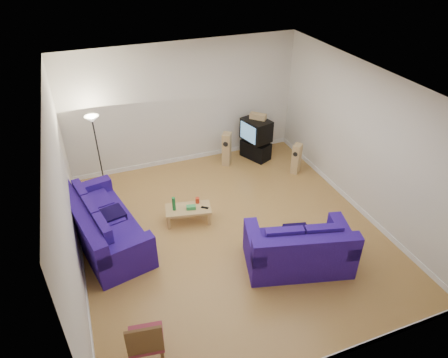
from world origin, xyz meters
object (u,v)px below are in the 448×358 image
object	(u,v)px
sofa_three_seat	(102,228)
television	(256,130)
sofa_loveseat	(299,251)
tv_stand	(256,150)
coffee_table	(188,210)

from	to	relation	value
sofa_three_seat	television	distance (m)	4.76
sofa_three_seat	sofa_loveseat	world-z (taller)	sofa_three_seat
sofa_loveseat	tv_stand	size ratio (longest dim) A/B	2.73
sofa_three_seat	sofa_loveseat	bearing A→B (deg)	46.91
sofa_loveseat	television	distance (m)	4.13
tv_stand	sofa_three_seat	bearing A→B (deg)	-89.53
sofa_loveseat	television	bearing A→B (deg)	91.56
coffee_table	television	bearing A→B (deg)	38.39
coffee_table	television	size ratio (longest dim) A/B	1.20
sofa_three_seat	television	bearing A→B (deg)	102.60
sofa_loveseat	coffee_table	world-z (taller)	sofa_loveseat
coffee_table	television	xyz separation A→B (m)	(2.49, 1.97, 0.57)
sofa_loveseat	television	world-z (taller)	television
sofa_three_seat	television	size ratio (longest dim) A/B	3.11
coffee_table	tv_stand	distance (m)	3.24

